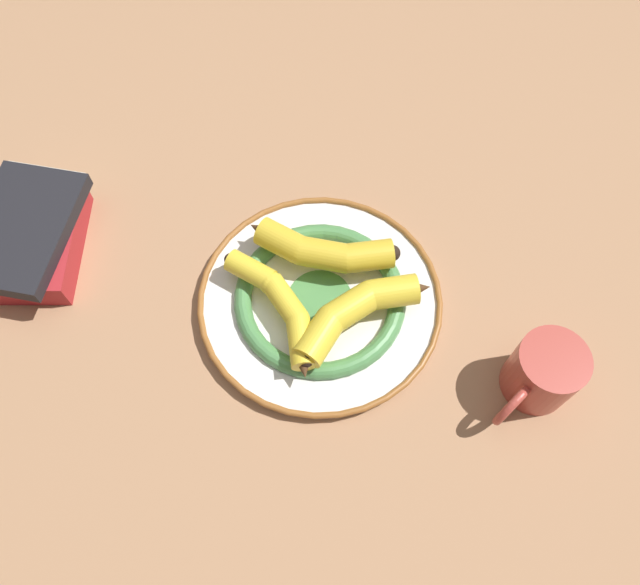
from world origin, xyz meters
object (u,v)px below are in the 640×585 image
(banana_a, at_px, (280,305))
(book_stack, at_px, (26,236))
(decorative_bowl, at_px, (320,300))
(banana_b, at_px, (321,250))
(coffee_mug, at_px, (542,373))
(banana_c, at_px, (357,310))

(banana_a, bearing_deg, book_stack, 39.05)
(decorative_bowl, relative_size, banana_b, 1.56)
(book_stack, height_order, coffee_mug, coffee_mug)
(banana_a, distance_m, banana_c, 0.10)
(decorative_bowl, height_order, banana_a, banana_a)
(book_stack, distance_m, coffee_mug, 0.70)
(banana_b, bearing_deg, banana_a, -111.95)
(banana_a, relative_size, banana_c, 0.99)
(banana_b, distance_m, coffee_mug, 0.31)
(decorative_bowl, distance_m, banana_a, 0.06)
(banana_a, bearing_deg, banana_b, -66.81)
(banana_a, bearing_deg, coffee_mug, -139.27)
(banana_c, height_order, coffee_mug, coffee_mug)
(decorative_bowl, bearing_deg, banana_c, -21.21)
(banana_c, relative_size, coffee_mug, 1.30)
(decorative_bowl, xyz_separation_m, book_stack, (-0.41, -0.01, 0.02))
(decorative_bowl, bearing_deg, book_stack, -178.14)
(banana_a, height_order, coffee_mug, coffee_mug)
(banana_a, bearing_deg, decorative_bowl, -98.04)
(banana_a, height_order, banana_c, banana_c)
(book_stack, xyz_separation_m, coffee_mug, (0.70, -0.03, 0.01))
(book_stack, bearing_deg, banana_b, -88.83)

